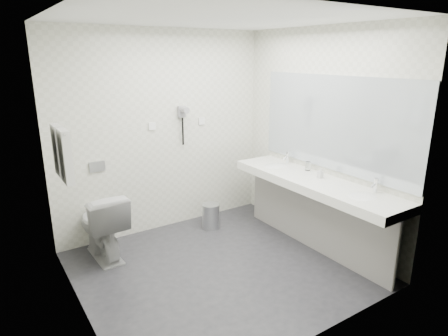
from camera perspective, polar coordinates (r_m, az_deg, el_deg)
floor at (r=4.27m, az=-0.59°, el=-14.47°), size 2.80×2.80×0.00m
ceiling at (r=3.68m, az=-0.72°, el=21.25°), size 2.80×2.80×0.00m
wall_back at (r=4.90m, az=-8.93°, el=5.14°), size 2.80×0.00×2.80m
wall_front at (r=2.82m, az=13.79°, el=-3.48°), size 2.80×0.00×2.80m
wall_left at (r=3.27m, az=-21.73°, el=-1.45°), size 0.00×2.60×2.60m
wall_right at (r=4.67m, az=14.00°, el=4.30°), size 0.00×2.60×2.60m
vanity_counter at (r=4.46m, az=13.06°, el=-2.20°), size 0.55×2.20×0.10m
vanity_panel at (r=4.62m, az=12.94°, el=-7.15°), size 0.03×2.15×0.75m
vanity_post_near at (r=4.08m, az=23.97°, el=-11.52°), size 0.06×0.06×0.75m
vanity_post_far at (r=5.35m, az=5.16°, el=-3.50°), size 0.06×0.06×0.75m
mirror at (r=4.49m, az=15.91°, el=6.30°), size 0.02×2.20×1.05m
basin_near at (r=4.06m, az=19.71°, el=-4.11°), size 0.40×0.31×0.05m
basin_far at (r=4.89m, az=7.62°, el=0.17°), size 0.40×0.31×0.05m
faucet_near at (r=4.18m, az=21.45°, el=-2.38°), size 0.04×0.04×0.15m
faucet_far at (r=5.00m, az=9.36°, el=1.51°), size 0.04×0.04×0.15m
soap_bottle_a at (r=4.48m, az=14.00°, el=-0.70°), size 0.05×0.05×0.12m
glass_left at (r=4.74m, az=12.26°, el=0.27°), size 0.06×0.06×0.11m
toilet at (r=4.51m, az=-17.56°, el=-7.98°), size 0.46×0.77×0.77m
flush_plate at (r=4.68m, az=-18.17°, el=0.20°), size 0.18×0.02×0.12m
pedal_bin at (r=5.09m, az=-1.96°, el=-7.17°), size 0.28×0.28×0.31m
bin_lid at (r=5.02m, az=-1.98°, el=-5.44°), size 0.22×0.22×0.02m
towel_rail at (r=3.74m, az=-23.27°, el=5.24°), size 0.02×0.62×0.02m
towel_near at (r=3.65m, az=-22.32°, el=1.56°), size 0.07×0.24×0.48m
towel_far at (r=3.92m, az=-23.16°, el=2.41°), size 0.07×0.24×0.48m
dryer_cradle at (r=4.94m, az=-6.25°, el=8.27°), size 0.10×0.04×0.14m
dryer_barrel at (r=4.87m, az=-5.88°, el=8.53°), size 0.08×0.14×0.08m
dryer_cord at (r=4.97m, az=-6.08°, el=5.39°), size 0.02×0.02×0.35m
switch_plate_a at (r=4.81m, az=-10.55°, el=6.07°), size 0.09×0.02×0.09m
switch_plate_b at (r=5.12m, az=-3.29°, el=6.92°), size 0.09×0.02×0.09m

